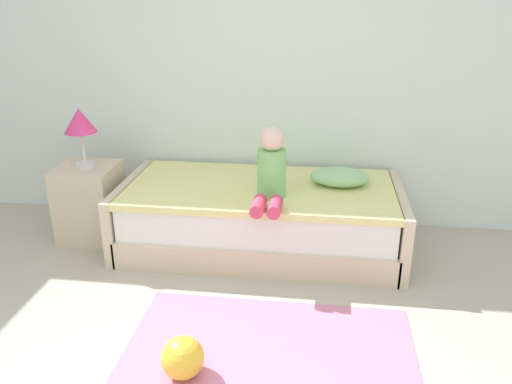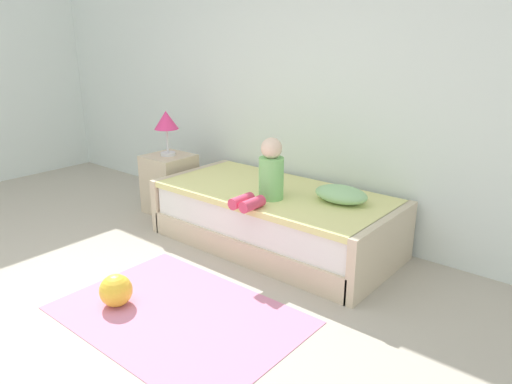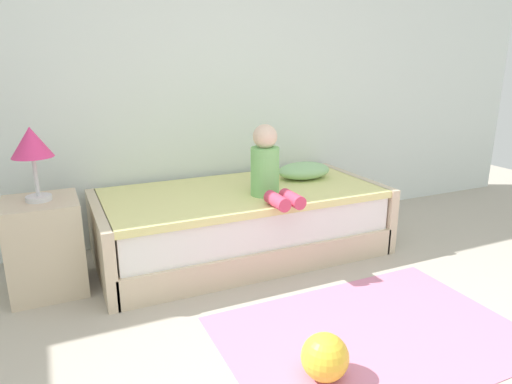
% 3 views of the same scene
% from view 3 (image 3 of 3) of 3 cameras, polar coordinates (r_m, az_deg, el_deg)
% --- Properties ---
extents(wall_rear, '(7.20, 0.10, 2.90)m').
position_cam_3_polar(wall_rear, '(3.74, -9.60, 16.32)').
color(wall_rear, silver).
rests_on(wall_rear, ground).
extents(bed, '(2.11, 1.00, 0.50)m').
position_cam_3_polar(bed, '(3.47, -1.73, -3.77)').
color(bed, beige).
rests_on(bed, ground).
extents(nightstand, '(0.44, 0.44, 0.60)m').
position_cam_3_polar(nightstand, '(3.19, -24.65, -6.11)').
color(nightstand, beige).
rests_on(nightstand, ground).
extents(table_lamp, '(0.24, 0.24, 0.45)m').
position_cam_3_polar(table_lamp, '(3.02, -26.06, 5.15)').
color(table_lamp, silver).
rests_on(table_lamp, nightstand).
extents(child_figure, '(0.20, 0.51, 0.50)m').
position_cam_3_polar(child_figure, '(3.17, 1.49, 2.99)').
color(child_figure, '#7FC672').
rests_on(child_figure, bed).
extents(pillow, '(0.44, 0.30, 0.13)m').
position_cam_3_polar(pillow, '(3.71, 5.95, 2.66)').
color(pillow, '#99CC8C').
rests_on(pillow, bed).
extents(toy_ball, '(0.22, 0.22, 0.22)m').
position_cam_3_polar(toy_ball, '(2.27, 8.54, -19.58)').
color(toy_ball, yellow).
rests_on(toy_ball, ground).
extents(area_rug, '(1.60, 1.10, 0.01)m').
position_cam_3_polar(area_rug, '(2.66, 14.19, -16.75)').
color(area_rug, pink).
rests_on(area_rug, ground).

